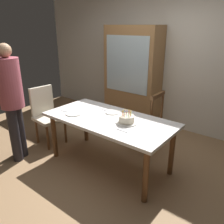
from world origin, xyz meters
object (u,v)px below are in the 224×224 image
Objects in this scene: dining_table at (109,124)px; plate_far_side at (113,112)px; birthday_cake at (127,120)px; china_cabinet at (132,76)px; chair_upholstered at (46,112)px; plate_near_celebrant at (73,114)px; person_celebrant at (12,97)px; chair_spindle_back at (146,121)px.

dining_table is 0.23m from plate_far_side.
china_cabinet reaches higher than birthday_cake.
plate_near_celebrant is at bearing -7.75° from chair_upholstered.
birthday_cake is at bearing 2.38° from dining_table.
person_celebrant is (-0.68, -0.50, 0.23)m from plate_near_celebrant.
chair_upholstered is 1.81m from china_cabinet.
plate_near_celebrant is at bearing 36.21° from person_celebrant.
birthday_cake is 1.62m from person_celebrant.
chair_spindle_back reaches higher than birthday_cake.
plate_near_celebrant is 0.12× the size of china_cabinet.
chair_spindle_back is 2.03m from person_celebrant.
birthday_cake reaches higher than plate_near_celebrant.
birthday_cake is at bearing 26.06° from person_celebrant.
china_cabinet is at bearing 69.67° from chair_upholstered.
person_celebrant is (-1.17, -0.70, 0.32)m from dining_table.
person_celebrant is (-1.45, -0.71, 0.19)m from birthday_cake.
plate_near_celebrant is at bearing -123.70° from chair_spindle_back.
dining_table is 8.06× the size of plate_far_side.
china_cabinet is at bearing 77.36° from person_celebrant.
china_cabinet reaches higher than dining_table.
plate_far_side is 0.13× the size of person_celebrant.
plate_far_side reaches higher than dining_table.
chair_spindle_back is (0.24, 0.56, -0.27)m from plate_far_side.
chair_upholstered is at bearing -110.33° from china_cabinet.
china_cabinet is (0.61, 1.65, 0.42)m from chair_upholstered.
chair_upholstered is at bearing 99.76° from person_celebrant.
chair_upholstered is at bearing -149.29° from chair_spindle_back.
birthday_cake is 1.82m from china_cabinet.
china_cabinet is at bearing 112.95° from plate_far_side.
china_cabinet is (-0.58, 1.36, 0.23)m from plate_far_side.
plate_near_celebrant is (-0.76, -0.21, -0.04)m from birthday_cake.
chair_upholstered is at bearing -176.02° from dining_table.
dining_table is 0.53m from plate_near_celebrant.
plate_far_side is at bearing 114.33° from dining_table.
china_cabinet is (-0.81, 0.80, 0.49)m from chair_spindle_back.
chair_spindle_back is 0.50× the size of china_cabinet.
china_cabinet is at bearing 135.43° from chair_spindle_back.
plate_far_side is (-0.37, 0.18, -0.04)m from birthday_cake.
plate_near_celebrant is 0.23× the size of chair_upholstered.
chair_upholstered is (-1.19, -0.28, -0.19)m from plate_far_side.
dining_table is at bearing -101.05° from chair_spindle_back.
chair_spindle_back is at bearing 47.78° from person_celebrant.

